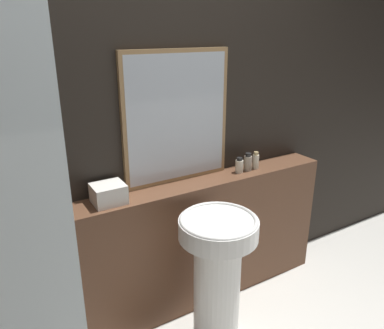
{
  "coord_description": "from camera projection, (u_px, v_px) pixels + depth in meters",
  "views": [
    {
      "loc": [
        -0.97,
        -0.81,
        1.84
      ],
      "look_at": [
        0.09,
        0.97,
        1.08
      ],
      "focal_mm": 35.0,
      "sensor_mm": 36.0,
      "label": 1
    }
  ],
  "objects": [
    {
      "name": "wall_back",
      "position": [
        158.0,
        130.0,
        2.31
      ],
      "size": [
        8.0,
        0.06,
        2.5
      ],
      "color": "black",
      "rests_on": "ground_plane"
    },
    {
      "name": "mirror",
      "position": [
        177.0,
        118.0,
        2.3
      ],
      "size": [
        0.72,
        0.03,
        0.82
      ],
      "color": "#937047",
      "rests_on": "vanity_counter"
    },
    {
      "name": "shampoo_bottle",
      "position": [
        239.0,
        166.0,
        2.56
      ],
      "size": [
        0.05,
        0.05,
        0.11
      ],
      "color": "beige",
      "rests_on": "vanity_counter"
    },
    {
      "name": "shower_panel",
      "position": [
        12.0,
        308.0,
        1.18
      ],
      "size": [
        0.44,
        0.02,
        2.02
      ],
      "color": "silver",
      "rests_on": "ground_plane"
    },
    {
      "name": "towel_stack",
      "position": [
        108.0,
        194.0,
        2.11
      ],
      "size": [
        0.18,
        0.16,
        0.11
      ],
      "color": "silver",
      "rests_on": "vanity_counter"
    },
    {
      "name": "pedestal_sink",
      "position": [
        217.0,
        272.0,
        2.18
      ],
      "size": [
        0.45,
        0.45,
        0.86
      ],
      "color": "white",
      "rests_on": "ground_plane"
    },
    {
      "name": "conditioner_bottle",
      "position": [
        248.0,
        162.0,
        2.59
      ],
      "size": [
        0.06,
        0.06,
        0.13
      ],
      "color": "gray",
      "rests_on": "vanity_counter"
    },
    {
      "name": "vanity_counter",
      "position": [
        171.0,
        251.0,
        2.47
      ],
      "size": [
        2.38,
        0.23,
        0.91
      ],
      "color": "brown",
      "rests_on": "ground_plane"
    },
    {
      "name": "lotion_bottle",
      "position": [
        256.0,
        161.0,
        2.63
      ],
      "size": [
        0.04,
        0.04,
        0.12
      ],
      "color": "beige",
      "rests_on": "vanity_counter"
    }
  ]
}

